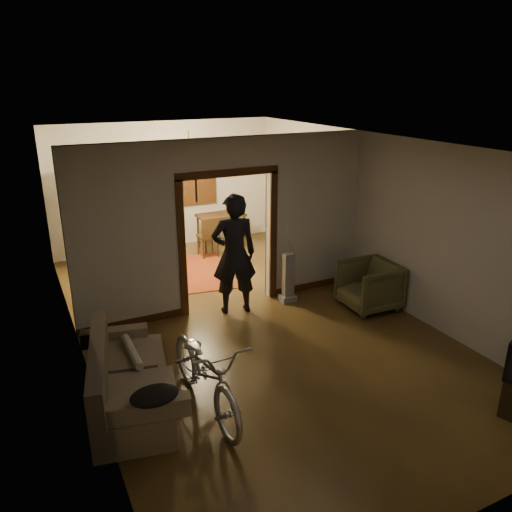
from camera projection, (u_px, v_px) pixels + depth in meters
floor at (248, 321)px, 7.93m from camera, size 5.00×8.50×0.01m
ceiling at (247, 142)px, 6.99m from camera, size 5.00×8.50×0.01m
wall_back at (165, 186)px, 11.05m from camera, size 5.00×0.02×2.80m
wall_left at (72, 263)px, 6.41m from camera, size 0.02×8.50×2.80m
wall_right at (379, 218)px, 8.50m from camera, size 0.02×8.50×2.80m
partition_wall at (227, 225)px, 8.09m from camera, size 5.00×0.14×2.80m
door_casing at (228, 243)px, 8.19m from camera, size 1.74×0.20×2.32m
far_window at (195, 177)px, 11.25m from camera, size 0.98×0.06×1.28m
chandelier at (189, 152)px, 9.25m from camera, size 0.24×0.24×0.24m
light_switch at (286, 227)px, 8.52m from camera, size 0.08×0.01×0.12m
sofa at (130, 373)px, 5.77m from camera, size 1.19×2.00×0.86m
rolled_paper at (132, 351)px, 6.03m from camera, size 0.10×0.78×0.10m
jacket at (154, 396)px, 4.93m from camera, size 0.49×0.37×0.14m
bicycle at (206, 371)px, 5.68m from camera, size 0.71×1.89×0.98m
armchair at (369, 286)px, 8.28m from camera, size 0.92×0.89×0.80m
vacuum at (288, 277)px, 8.52m from camera, size 0.31×0.27×0.87m
person at (234, 254)px, 7.97m from camera, size 0.81×0.62×1.99m
oriental_rug at (189, 273)px, 9.88m from camera, size 1.86×2.26×0.02m
locker at (102, 216)px, 10.30m from camera, size 1.08×0.81×1.92m
globe at (96, 169)px, 9.98m from camera, size 0.30×0.30×0.30m
desk at (221, 231)px, 11.28m from camera, size 1.15×0.83×0.77m
desk_chair at (208, 236)px, 10.71m from camera, size 0.47×0.47×0.89m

